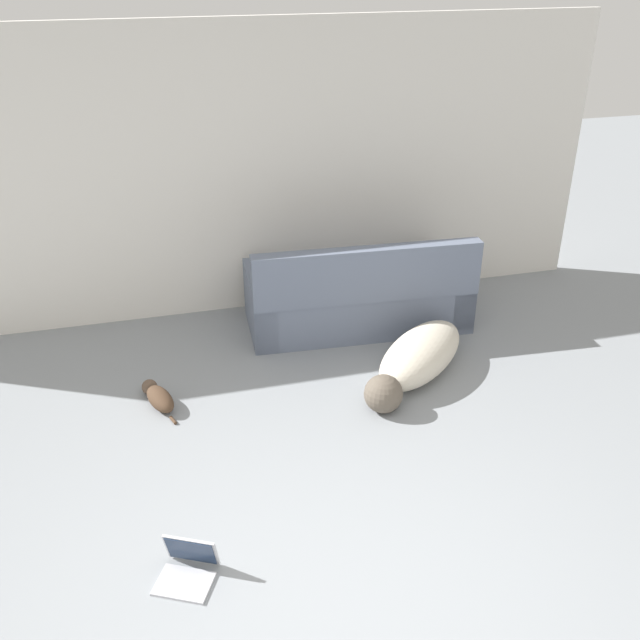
% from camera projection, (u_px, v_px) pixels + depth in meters
% --- Properties ---
extents(ground_plane, '(20.00, 20.00, 0.00)m').
position_uv_depth(ground_plane, '(333.00, 634.00, 3.57)').
color(ground_plane, gray).
extents(wall_back, '(7.04, 0.06, 2.55)m').
position_uv_depth(wall_back, '(216.00, 176.00, 6.15)').
color(wall_back, silver).
rests_on(wall_back, ground_plane).
extents(couch, '(1.98, 0.96, 0.87)m').
position_uv_depth(couch, '(358.00, 298.00, 6.32)').
color(couch, slate).
rests_on(couch, ground_plane).
extents(dog, '(1.30, 1.22, 0.33)m').
position_uv_depth(dog, '(417.00, 358.00, 5.61)').
color(dog, beige).
rests_on(dog, ground_plane).
extents(cat, '(0.27, 0.53, 0.14)m').
position_uv_depth(cat, '(158.00, 397.00, 5.30)').
color(cat, '#473323').
rests_on(cat, ground_plane).
extents(laptop_open, '(0.39, 0.39, 0.23)m').
position_uv_depth(laptop_open, '(188.00, 564.00, 3.87)').
color(laptop_open, '#B7B7BC').
rests_on(laptop_open, ground_plane).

